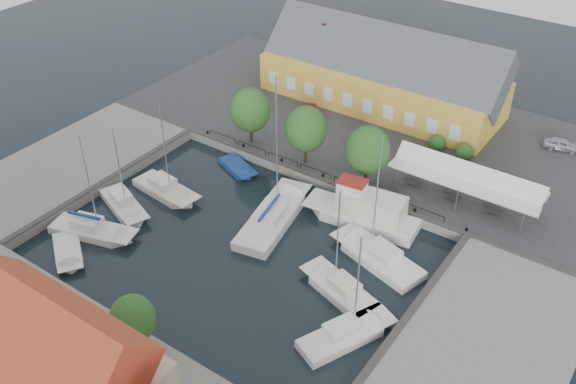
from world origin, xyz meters
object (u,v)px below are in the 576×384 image
object	(u,v)px
west_boat_c	(124,206)
launch_nw	(238,168)
west_boat_b	(165,191)
east_boat_a	(379,259)
warehouse	(379,74)
car_silver	(562,144)
car_red	(307,113)
east_boat_b	(341,292)
launch_sw	(68,253)
trawler	(365,214)
west_boat_d	(92,231)
center_sailboat	(273,219)
east_boat_c	(345,336)
tent_canopy	(467,179)

from	to	relation	value
west_boat_c	launch_nw	size ratio (longest dim) A/B	1.81
west_boat_b	west_boat_c	bearing A→B (deg)	-109.89
east_boat_a	warehouse	bearing A→B (deg)	118.94
car_silver	car_red	xyz separation A→B (m)	(-25.97, -9.51, 0.01)
car_silver	launch_nw	world-z (taller)	car_silver
east_boat_b	launch_nw	distance (m)	20.77
east_boat_b	launch_sw	world-z (taller)	east_boat_b
trawler	west_boat_c	bearing A→B (deg)	-150.70
warehouse	launch_nw	xyz separation A→B (m)	(-5.31, -20.19, -4.34)
west_boat_d	center_sailboat	bearing A→B (deg)	40.79
car_red	west_boat_d	size ratio (longest dim) A/B	0.35
trawler	west_boat_b	distance (m)	19.73
car_red	center_sailboat	world-z (taller)	center_sailboat
east_boat_a	west_boat_b	distance (m)	22.24
west_boat_c	launch_sw	bearing A→B (deg)	-82.68
east_boat_b	west_boat_c	distance (m)	23.04
east_boat_c	launch_sw	xyz separation A→B (m)	(-24.66, -5.38, -0.17)
car_red	car_silver	bearing A→B (deg)	0.95
trawler	west_boat_c	size ratio (longest dim) A/B	1.14
west_boat_b	west_boat_c	xyz separation A→B (m)	(-1.49, -4.10, 0.00)
warehouse	west_boat_c	xyz separation A→B (m)	(-9.91, -31.75, -4.17)
tent_canopy	east_boat_c	distance (m)	20.25
warehouse	east_boat_b	bearing A→B (deg)	-66.41
west_boat_d	launch_sw	distance (m)	3.11
launch_nw	east_boat_b	bearing A→B (deg)	-27.83
west_boat_c	launch_nw	bearing A→B (deg)	68.33
car_red	warehouse	bearing A→B (deg)	42.38
car_red	east_boat_a	world-z (taller)	east_boat_a
car_red	trawler	xyz separation A→B (m)	(14.50, -12.25, -0.62)
center_sailboat	east_boat_c	xyz separation A→B (m)	(12.72, -8.39, -0.10)
center_sailboat	trawler	xyz separation A→B (m)	(7.00, 4.82, 0.65)
trawler	launch_sw	world-z (taller)	trawler
car_silver	car_red	size ratio (longest dim) A/B	0.95
car_silver	west_boat_d	distance (m)	48.41
warehouse	east_boat_c	bearing A→B (deg)	-65.07
warehouse	east_boat_b	distance (m)	32.88
west_boat_d	launch_nw	xyz separation A→B (m)	(4.10, 15.92, -0.18)
car_red	west_boat_d	world-z (taller)	west_boat_d
east_boat_a	tent_canopy	bearing A→B (deg)	74.42
warehouse	west_boat_b	distance (m)	29.20
west_boat_c	east_boat_b	bearing A→B (deg)	4.65
warehouse	center_sailboat	size ratio (longest dim) A/B	1.92
tent_canopy	car_silver	world-z (taller)	tent_canopy
trawler	center_sailboat	bearing A→B (deg)	-145.45
trawler	warehouse	bearing A→B (deg)	115.87
east_boat_c	car_silver	bearing A→B (deg)	80.68
trawler	car_red	bearing A→B (deg)	139.82
warehouse	launch_sw	xyz separation A→B (m)	(-8.95, -39.18, -4.34)
warehouse	east_boat_b	world-z (taller)	warehouse
car_silver	tent_canopy	bearing A→B (deg)	148.78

